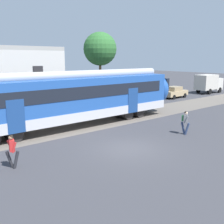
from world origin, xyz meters
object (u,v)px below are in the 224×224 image
(pedestrian_grey, at_px, (185,121))
(parked_car_grey, at_px, (147,95))
(parked_car_tan, at_px, (175,92))
(pedestrian_red, at_px, (12,149))
(box_truck, at_px, (209,83))

(pedestrian_grey, bearing_deg, parked_car_grey, 53.69)
(pedestrian_grey, xyz_separation_m, parked_car_tan, (13.61, 11.30, -0.21))
(pedestrian_grey, distance_m, parked_car_tan, 17.69)
(pedestrian_red, bearing_deg, pedestrian_grey, -9.23)
(pedestrian_grey, distance_m, parked_car_grey, 14.31)
(pedestrian_red, relative_size, parked_car_grey, 0.41)
(parked_car_grey, bearing_deg, box_truck, -1.78)
(parked_car_grey, height_order, box_truck, box_truck)
(pedestrian_grey, relative_size, box_truck, 0.32)
(pedestrian_grey, distance_m, box_truck, 24.39)
(pedestrian_red, relative_size, parked_car_tan, 0.41)
(pedestrian_grey, height_order, box_truck, box_truck)
(pedestrian_red, height_order, parked_car_grey, pedestrian_red)
(pedestrian_red, xyz_separation_m, pedestrian_grey, (11.31, -1.84, 0.03))
(pedestrian_red, height_order, box_truck, box_truck)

